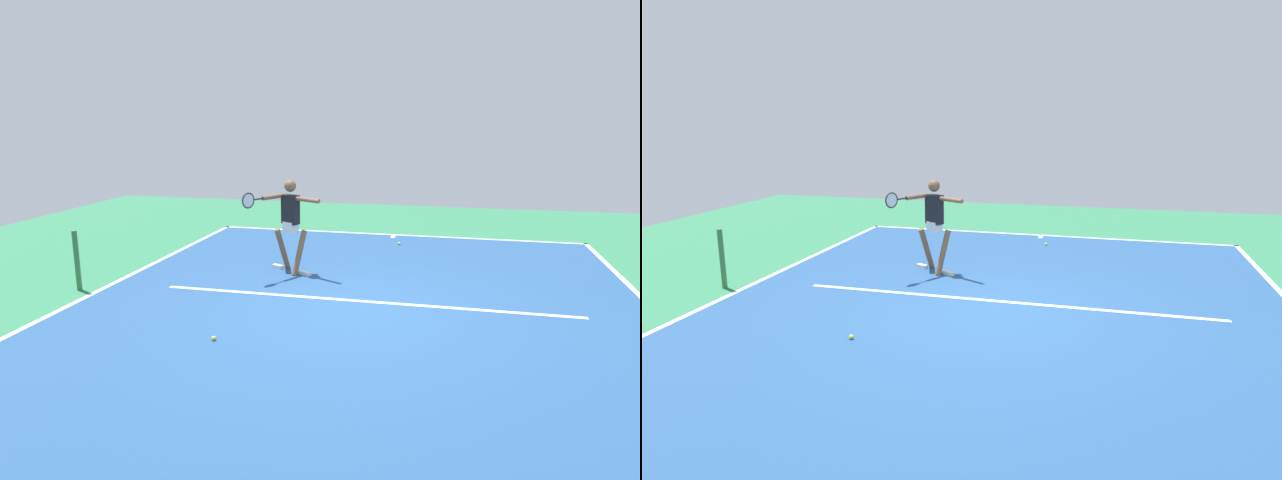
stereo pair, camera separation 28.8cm
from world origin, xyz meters
The scene contains 10 objects.
ground_plane centered at (0.00, 0.00, 0.00)m, with size 21.50×21.50×0.00m, color #2D754C.
court_surface centered at (0.00, 0.00, 0.00)m, with size 9.29×11.88×0.00m, color navy.
court_line_baseline_near centered at (0.00, -5.89, 0.00)m, with size 9.29×0.10×0.01m, color white.
court_line_sideline_right centered at (4.59, 0.00, 0.00)m, with size 0.10×11.88×0.01m, color white.
court_line_service centered at (0.00, -0.54, 0.00)m, with size 6.96×0.10×0.01m, color white.
court_line_centre_mark centered at (0.00, -5.69, 0.00)m, with size 0.10×0.30×0.01m, color white.
net_post centered at (4.94, 0.00, 0.54)m, with size 0.09×0.09×1.07m, color #38753D.
tennis_player centered at (1.65, -1.95, 1.05)m, with size 1.33×1.17×1.83m.
tennis_ball_centre_court centered at (1.72, 1.55, 0.03)m, with size 0.07×0.07×0.07m, color #CCE033.
tennis_ball_near_player centered at (-0.23, -4.79, 0.03)m, with size 0.07×0.07×0.07m, color #C6E53D.
Camera 1 is at (-1.31, 8.11, 3.01)m, focal length 31.04 mm.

